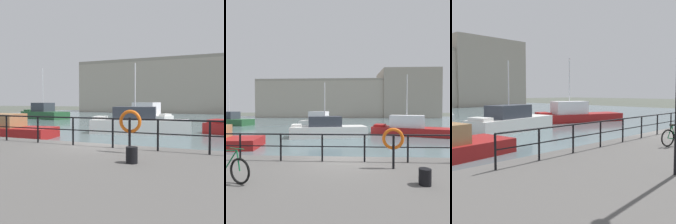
% 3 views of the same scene
% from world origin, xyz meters
% --- Properties ---
extents(ground_plane, '(240.00, 240.00, 0.00)m').
position_xyz_m(ground_plane, '(0.00, 0.00, 0.00)').
color(ground_plane, '#4C5147').
extents(water_basin, '(80.00, 60.00, 0.01)m').
position_xyz_m(water_basin, '(0.00, 30.20, 0.01)').
color(water_basin, slate).
rests_on(water_basin, ground_plane).
extents(harbor_building, '(57.10, 14.25, 15.28)m').
position_xyz_m(harbor_building, '(6.08, 55.31, 6.34)').
color(harbor_building, '#A89E8E').
rests_on(harbor_building, ground_plane).
extents(moored_white_yacht, '(8.03, 3.87, 5.59)m').
position_xyz_m(moored_white_yacht, '(-1.77, 11.09, 0.84)').
color(moored_white_yacht, white).
rests_on(moored_white_yacht, water_basin).
extents(moored_red_daysailer, '(8.27, 4.87, 7.50)m').
position_xyz_m(moored_red_daysailer, '(-20.42, 23.90, 0.85)').
color(moored_red_daysailer, '#23512D').
rests_on(moored_red_daysailer, water_basin).
extents(moored_blue_motorboat, '(10.01, 5.88, 6.70)m').
position_xyz_m(moored_blue_motorboat, '(7.60, 12.74, 0.77)').
color(moored_blue_motorboat, maroon).
rests_on(moored_blue_motorboat, water_basin).
extents(moored_harbor_tender, '(6.68, 4.09, 2.44)m').
position_xyz_m(moored_harbor_tender, '(-4.49, 23.27, 0.94)').
color(moored_harbor_tender, white).
rests_on(moored_harbor_tender, water_basin).
extents(quay_railing, '(23.12, 0.07, 1.08)m').
position_xyz_m(quay_railing, '(0.93, -0.75, 1.62)').
color(quay_railing, black).
rests_on(quay_railing, quay_promenade).
extents(parked_bicycle, '(1.69, 0.63, 0.98)m').
position_xyz_m(parked_bicycle, '(-3.16, -2.86, 1.27)').
color(parked_bicycle, black).
rests_on(parked_bicycle, quay_promenade).
extents(mooring_bollard, '(0.32, 0.32, 0.44)m').
position_xyz_m(mooring_bollard, '(2.36, -2.84, 1.11)').
color(mooring_bollard, black).
rests_on(mooring_bollard, quay_promenade).
extents(life_ring_stand, '(0.75, 0.16, 1.40)m').
position_xyz_m(life_ring_stand, '(1.84, -1.48, 1.86)').
color(life_ring_stand, black).
rests_on(life_ring_stand, quay_promenade).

